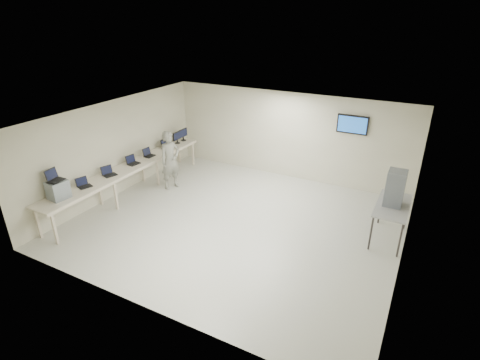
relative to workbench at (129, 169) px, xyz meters
The scene contains 14 objects.
room 3.67m from the workbench, ahead, with size 8.01×7.01×2.81m.
workbench is the anchor object (origin of this frame).
equipment_box 2.33m from the workbench, 91.55° to the right, with size 0.39×0.44×0.46m, color gray.
laptop_on_box 2.39m from the workbench, 92.95° to the right, with size 0.35×0.40×0.29m.
laptop_0 1.58m from the workbench, 92.45° to the right, with size 0.36×0.38×0.25m.
laptop_1 0.74m from the workbench, 94.03° to the right, with size 0.37×0.40×0.27m.
laptop_2 0.27m from the workbench, 104.39° to the left, with size 0.32×0.37×0.26m.
laptop_3 0.98m from the workbench, 94.18° to the left, with size 0.29×0.34×0.26m.
laptop_4 1.87m from the workbench, 92.30° to the left, with size 0.35×0.40×0.29m.
monitor_near 2.42m from the workbench, 90.27° to the left, with size 0.18×0.41×0.40m.
monitor_far 2.77m from the workbench, 90.23° to the left, with size 0.19×0.42×0.41m.
soldier 1.24m from the workbench, 50.81° to the left, with size 0.66×0.44×1.82m, color #5B5D54.
side_table 7.27m from the workbench, ahead, with size 0.73×1.55×0.93m.
storage_bins 7.26m from the workbench, ahead, with size 0.40×0.45×0.85m.
Camera 1 is at (4.03, -7.45, 5.07)m, focal length 28.00 mm.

